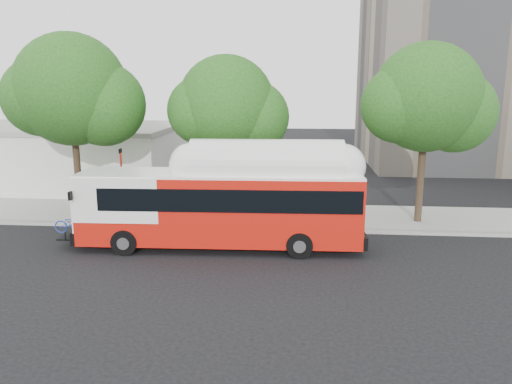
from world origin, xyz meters
TOP-DOWN VIEW (x-y plane):
  - ground at (0.00, 0.00)m, footprint 120.00×120.00m
  - sidewalk at (0.00, 6.50)m, footprint 60.00×5.00m
  - curb_strip at (0.00, 3.90)m, footprint 60.00×0.30m
  - red_curb_segment at (-3.00, 3.90)m, footprint 10.00×0.32m
  - street_tree_left at (-8.53, 5.56)m, footprint 6.67×5.80m
  - street_tree_mid at (-0.59, 6.06)m, footprint 5.75×5.00m
  - street_tree_right at (9.44, 5.86)m, footprint 6.21×5.40m
  - low_commercial_bldg at (-14.00, 14.00)m, footprint 16.20×10.20m
  - transit_bus at (-0.53, 1.16)m, footprint 13.23×3.13m
  - signal_pole at (-6.27, 4.65)m, footprint 0.11×0.37m

SIDE VIEW (x-z plane):
  - ground at x=0.00m, z-range 0.00..0.00m
  - sidewalk at x=0.00m, z-range 0.00..0.15m
  - curb_strip at x=0.00m, z-range 0.00..0.15m
  - red_curb_segment at x=-3.00m, z-range 0.00..0.16m
  - transit_bus at x=-0.53m, z-range -0.13..3.76m
  - signal_pole at x=-6.27m, z-range 0.05..3.96m
  - low_commercial_bldg at x=-14.00m, z-range 0.03..4.28m
  - street_tree_mid at x=-0.59m, z-range 1.60..10.22m
  - street_tree_right at x=9.44m, z-range 1.67..10.85m
  - street_tree_left at x=-8.53m, z-range 1.73..11.47m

